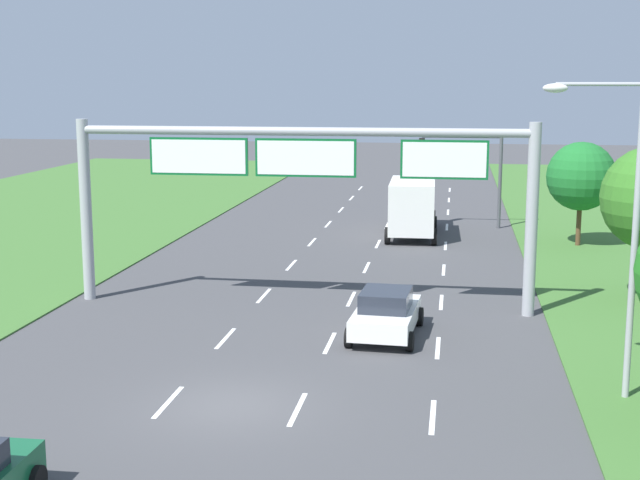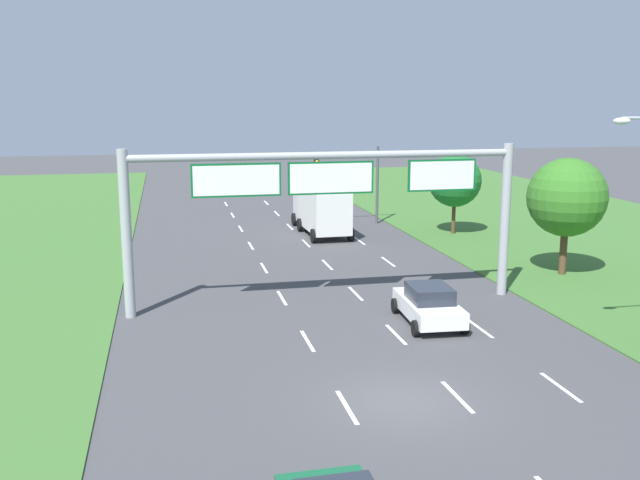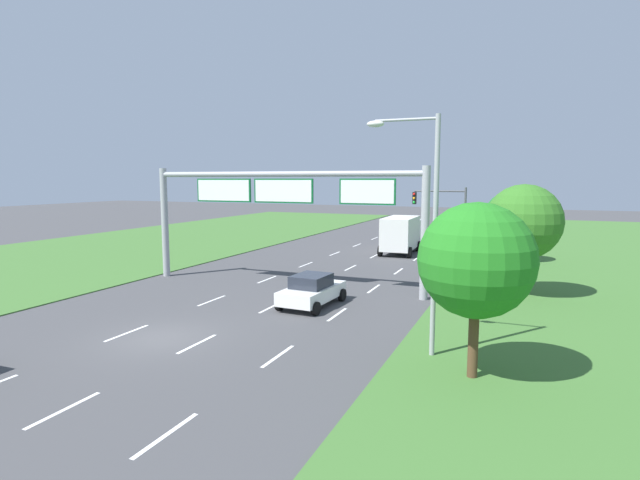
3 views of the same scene
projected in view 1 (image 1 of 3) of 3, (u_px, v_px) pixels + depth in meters
The scene contains 10 objects.
ground_plane at pixel (232, 406), 23.45m from camera, with size 200.00×200.00×0.00m, color #424244.
lane_dashes_inner_left at pixel (279, 279), 38.30m from camera, with size 0.14×68.40×0.01m.
lane_dashes_inner_right at pixel (359, 282), 37.78m from camera, with size 0.14×68.40×0.01m.
lane_dashes_slip at pixel (443, 285), 37.26m from camera, with size 0.14×68.40×0.01m.
car_near_red at pixel (386, 313), 29.68m from camera, with size 2.40×4.29×1.58m.
box_truck at pixel (413, 205), 48.93m from camera, with size 2.83×7.61×3.11m.
sign_gantry at pixel (302, 175), 32.79m from camera, with size 17.24×0.44×7.00m.
traffic_light_mast at pixel (466, 161), 51.06m from camera, with size 4.76×0.49×5.60m.
street_lamp at pixel (621, 212), 23.12m from camera, with size 2.61×0.32×8.50m.
roadside_tree_far at pixel (581, 176), 45.25m from camera, with size 3.50×3.50×5.38m.
Camera 1 is at (5.66, -21.70, 8.46)m, focal length 50.00 mm.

